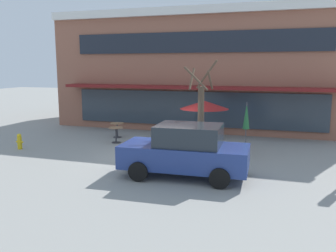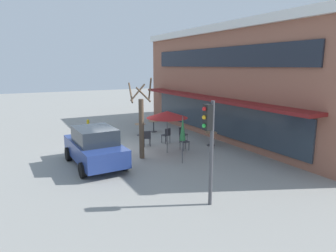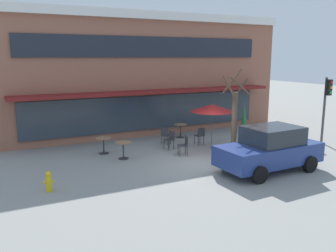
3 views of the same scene
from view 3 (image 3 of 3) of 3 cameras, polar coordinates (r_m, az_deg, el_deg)
name	(u,v)px [view 3 (image 3 of 3)]	position (r m, az deg, el deg)	size (l,w,h in m)	color
ground_plane	(208,164)	(15.08, 6.49, -6.04)	(80.00, 80.00, 0.00)	gray
building_facade	(125,72)	(23.40, -6.91, 8.56)	(17.33, 9.10, 6.84)	#935B47
cafe_table_near_wall	(123,147)	(15.67, -7.19, -3.44)	(0.70, 0.70, 0.76)	#333338
cafe_table_streetside	(104,143)	(16.65, -10.30, -2.67)	(0.70, 0.70, 0.76)	#333338
cafe_table_by_tree	(181,128)	(19.63, 2.02, -0.40)	(0.70, 0.70, 0.76)	#333338
patio_umbrella_green_folded	(244,114)	(18.02, 12.13, 1.92)	(0.28, 0.28, 2.20)	#4C4C51
patio_umbrella_cream_folded	(212,108)	(17.02, 7.10, 2.90)	(2.10, 2.10, 2.20)	#4C4C51
cafe_chair_0	(200,135)	(18.09, 5.17, -1.39)	(0.42, 0.42, 0.89)	#333338
cafe_chair_1	(165,134)	(18.09, -0.41, -1.35)	(0.56, 0.56, 0.89)	#333338
cafe_chair_2	(170,139)	(17.18, 0.32, -2.02)	(0.48, 0.48, 0.89)	#333338
cafe_chair_3	(184,144)	(16.11, 2.63, -2.92)	(0.49, 0.49, 0.89)	#333338
parked_sedan	(270,149)	(14.44, 16.01, -3.56)	(4.26, 2.14, 1.76)	navy
street_tree	(234,119)	(15.97, 10.60, 1.15)	(1.18, 1.20, 3.91)	brown
traffic_light_pole	(327,99)	(19.74, 24.09, 3.94)	(0.26, 0.44, 3.40)	#47474C
fire_hydrant	(49,181)	(12.58, -18.58, -8.39)	(0.36, 0.20, 0.71)	gold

